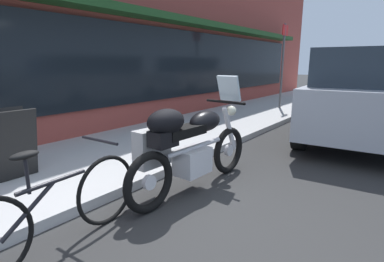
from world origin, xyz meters
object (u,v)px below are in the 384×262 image
Objects in this scene: parked_bicycle at (55,210)px; sandwich_board_sign at (11,144)px; parking_sign_pole at (283,60)px; parked_car_down_block at (383,81)px; touring_motorcycle at (187,144)px; parked_minivan at (365,94)px.

sandwich_board_sign is at bearing 77.87° from parked_bicycle.
parked_car_down_block is at bearing -40.40° from parking_sign_pole.
touring_motorcycle is 2.24m from sandwich_board_sign.
parked_bicycle is at bearing -102.13° from sandwich_board_sign.
touring_motorcycle is 7.05m from parking_sign_pole.
parked_car_down_block is at bearing -6.37° from parked_bicycle.
parked_minivan reaches higher than sandwich_board_sign.
sandwich_board_sign is 8.14m from parking_sign_pole.
parked_minivan is at bearing -178.24° from parked_car_down_block.
parked_bicycle is 1.79m from sandwich_board_sign.
touring_motorcycle is 2.47× the size of sandwich_board_sign.
sandwich_board_sign is at bearing 150.14° from parked_minivan.
touring_motorcycle is at bearing -168.24° from parking_sign_pole.
parking_sign_pole is (8.05, -0.45, 1.11)m from sandwich_board_sign.
parked_car_down_block reaches higher than parked_bicycle.
parked_minivan reaches higher than parked_bicycle.
parked_minivan is 5.52m from parked_car_down_block.
touring_motorcycle is 0.83× the size of parking_sign_pole.
touring_motorcycle reaches higher than parked_bicycle.
parked_car_down_block is at bearing -15.24° from sandwich_board_sign.
parking_sign_pole reaches higher than parked_minivan.
sandwich_board_sign is (0.37, 1.74, 0.19)m from parked_bicycle.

